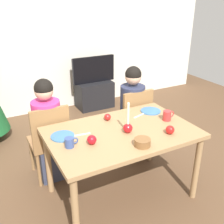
{
  "coord_description": "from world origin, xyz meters",
  "views": [
    {
      "loc": [
        -1.14,
        -1.96,
        1.96
      ],
      "look_at": [
        0.0,
        0.2,
        0.87
      ],
      "focal_mm": 43.22,
      "sensor_mm": 36.0,
      "label": 1
    }
  ],
  "objects": [
    {
      "name": "ground_plane",
      "position": [
        0.0,
        0.0,
        0.0
      ],
      "size": [
        7.68,
        7.68,
        0.0
      ],
      "primitive_type": "plane",
      "color": "brown"
    },
    {
      "name": "apple_by_right_mug",
      "position": [
        0.37,
        -0.25,
        0.79
      ],
      "size": [
        0.08,
        0.08,
        0.08
      ],
      "primitive_type": "sphere",
      "color": "red",
      "rests_on": "dining_table"
    },
    {
      "name": "chair_right",
      "position": [
        0.52,
        0.61,
        0.51
      ],
      "size": [
        0.4,
        0.4,
        0.9
      ],
      "color": "olive",
      "rests_on": "ground"
    },
    {
      "name": "person_right_child",
      "position": [
        0.52,
        0.64,
        0.57
      ],
      "size": [
        0.3,
        0.3,
        1.17
      ],
      "color": "#33384C",
      "rests_on": "ground"
    },
    {
      "name": "back_wall",
      "position": [
        0.0,
        2.6,
        1.3
      ],
      "size": [
        6.4,
        0.1,
        2.6
      ],
      "primitive_type": "cube",
      "color": "beige",
      "rests_on": "ground"
    },
    {
      "name": "dining_table",
      "position": [
        0.0,
        0.0,
        0.67
      ],
      "size": [
        1.4,
        0.9,
        0.75
      ],
      "color": "#99754C",
      "rests_on": "ground"
    },
    {
      "name": "chair_left",
      "position": [
        -0.55,
        0.61,
        0.51
      ],
      "size": [
        0.4,
        0.4,
        0.9
      ],
      "color": "olive",
      "rests_on": "ground"
    },
    {
      "name": "fork_left",
      "position": [
        -0.37,
        0.11,
        0.75
      ],
      "size": [
        0.18,
        0.04,
        0.01
      ],
      "primitive_type": "cube",
      "rotation": [
        0.0,
        0.0,
        -0.12
      ],
      "color": "silver",
      "rests_on": "dining_table"
    },
    {
      "name": "apple_by_left_plate",
      "position": [
        -0.01,
        0.28,
        0.79
      ],
      "size": [
        0.07,
        0.07,
        0.07
      ],
      "primitive_type": "sphere",
      "color": "#AD1C1B",
      "rests_on": "dining_table"
    },
    {
      "name": "mug_right",
      "position": [
        0.53,
        -0.01,
        0.8
      ],
      "size": [
        0.13,
        0.08,
        0.1
      ],
      "color": "#B72D2D",
      "rests_on": "dining_table"
    },
    {
      "name": "plate_left",
      "position": [
        -0.53,
        0.16,
        0.76
      ],
      "size": [
        0.22,
        0.22,
        0.01
      ],
      "primitive_type": "cylinder",
      "color": "teal",
      "rests_on": "dining_table"
    },
    {
      "name": "candle_centerpiece",
      "position": [
        0.04,
        -0.05,
        0.81
      ],
      "size": [
        0.09,
        0.09,
        0.3
      ],
      "color": "red",
      "rests_on": "dining_table"
    },
    {
      "name": "plate_right",
      "position": [
        0.51,
        0.25,
        0.76
      ],
      "size": [
        0.22,
        0.22,
        0.01
      ],
      "primitive_type": "cylinder",
      "color": "teal",
      "rests_on": "dining_table"
    },
    {
      "name": "apple_near_candle",
      "position": [
        -0.35,
        -0.08,
        0.79
      ],
      "size": [
        0.08,
        0.08,
        0.08
      ],
      "primitive_type": "sphere",
      "color": "#B5111B",
      "rests_on": "dining_table"
    },
    {
      "name": "tv_stand",
      "position": [
        0.74,
        2.3,
        0.24
      ],
      "size": [
        0.64,
        0.4,
        0.48
      ],
      "primitive_type": "cube",
      "color": "black",
      "rests_on": "ground"
    },
    {
      "name": "mug_left",
      "position": [
        -0.53,
        -0.04,
        0.79
      ],
      "size": [
        0.12,
        0.08,
        0.09
      ],
      "color": "#33477F",
      "rests_on": "dining_table"
    },
    {
      "name": "bowl_walnuts",
      "position": [
        0.02,
        -0.31,
        0.78
      ],
      "size": [
        0.14,
        0.14,
        0.07
      ],
      "primitive_type": "cylinder",
      "color": "brown",
      "rests_on": "dining_table"
    },
    {
      "name": "tv",
      "position": [
        0.74,
        2.3,
        0.71
      ],
      "size": [
        0.79,
        0.05,
        0.46
      ],
      "color": "black",
      "rests_on": "tv_stand"
    },
    {
      "name": "fork_right",
      "position": [
        0.34,
        0.21,
        0.75
      ],
      "size": [
        0.18,
        0.07,
        0.01
      ],
      "primitive_type": "cube",
      "rotation": [
        0.0,
        0.0,
        0.29
      ],
      "color": "silver",
      "rests_on": "dining_table"
    },
    {
      "name": "person_left_child",
      "position": [
        -0.55,
        0.64,
        0.57
      ],
      "size": [
        0.3,
        0.3,
        1.17
      ],
      "color": "#33384C",
      "rests_on": "ground"
    }
  ]
}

